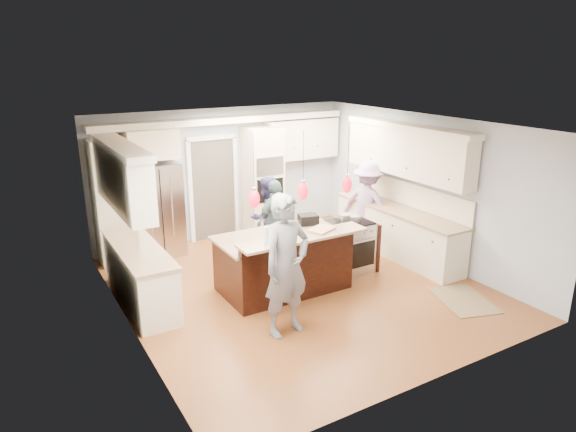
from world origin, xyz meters
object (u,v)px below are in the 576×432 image
object	(u,v)px
refrigerator	(157,210)
island_range	(350,246)
person_bar_end	(287,266)
person_far_left	(267,216)
kitchen_island	(284,261)

from	to	relation	value
refrigerator	island_range	size ratio (longest dim) A/B	1.96
island_range	person_bar_end	size ratio (longest dim) A/B	0.46
refrigerator	person_far_left	distance (m)	2.09
island_range	person_bar_end	xyz separation A→B (m)	(-2.06, -1.29, 0.54)
island_range	person_far_left	size ratio (longest dim) A/B	0.60
kitchen_island	island_range	distance (m)	1.41
refrigerator	person_bar_end	world-z (taller)	person_bar_end
kitchen_island	island_range	xyz separation A→B (m)	(1.41, 0.07, -0.03)
person_far_left	island_range	bearing A→B (deg)	105.64
refrigerator	kitchen_island	size ratio (longest dim) A/B	0.86
person_bar_end	refrigerator	bearing A→B (deg)	90.96
island_range	person_far_left	world-z (taller)	person_far_left
island_range	refrigerator	bearing A→B (deg)	137.41
refrigerator	kitchen_island	world-z (taller)	refrigerator
kitchen_island	person_far_left	distance (m)	1.63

